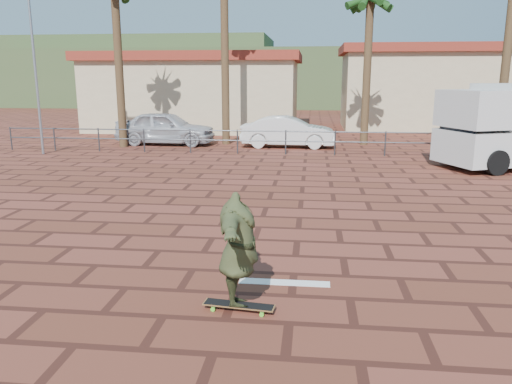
{
  "coord_description": "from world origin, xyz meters",
  "views": [
    {
      "loc": [
        1.07,
        -8.39,
        3.09
      ],
      "look_at": [
        -0.05,
        1.51,
        0.8
      ],
      "focal_mm": 35.0,
      "sensor_mm": 36.0,
      "label": 1
    }
  ],
  "objects_px": {
    "longboard": "(239,305)",
    "car_silver": "(166,128)",
    "skateboarder": "(238,249)",
    "car_white": "(288,132)"
  },
  "relations": [
    {
      "from": "car_silver",
      "to": "longboard",
      "type": "bearing_deg",
      "value": -158.31
    },
    {
      "from": "longboard",
      "to": "car_silver",
      "type": "xyz_separation_m",
      "value": [
        -5.93,
        16.75,
        0.7
      ]
    },
    {
      "from": "skateboarder",
      "to": "car_white",
      "type": "height_order",
      "value": "skateboarder"
    },
    {
      "from": "car_silver",
      "to": "skateboarder",
      "type": "bearing_deg",
      "value": -158.31
    },
    {
      "from": "skateboarder",
      "to": "car_silver",
      "type": "xyz_separation_m",
      "value": [
        -5.93,
        16.75,
        -0.09
      ]
    },
    {
      "from": "skateboarder",
      "to": "car_white",
      "type": "xyz_separation_m",
      "value": [
        -0.15,
        16.47,
        -0.18
      ]
    },
    {
      "from": "longboard",
      "to": "car_white",
      "type": "distance_m",
      "value": 16.48
    },
    {
      "from": "longboard",
      "to": "skateboarder",
      "type": "relative_size",
      "value": 0.52
    },
    {
      "from": "skateboarder",
      "to": "car_silver",
      "type": "distance_m",
      "value": 17.77
    },
    {
      "from": "longboard",
      "to": "car_silver",
      "type": "relative_size",
      "value": 0.22
    }
  ]
}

